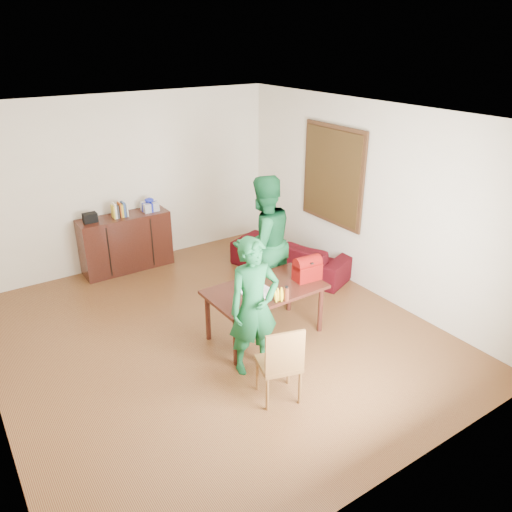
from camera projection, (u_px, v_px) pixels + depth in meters
room at (208, 236)px, 5.87m from camera, size 5.20×5.70×2.90m
table at (265, 294)px, 6.08m from camera, size 1.43×0.82×0.67m
chair at (279, 377)px, 5.13m from camera, size 0.50×0.49×0.89m
person_near at (254, 307)px, 5.38m from camera, size 0.64×0.47×1.59m
person_far at (263, 243)px, 6.67m from camera, size 0.93×0.74×1.85m
laptop at (259, 291)px, 5.89m from camera, size 0.38×0.28×0.25m
bananas at (279, 299)px, 5.73m from camera, size 0.18×0.12×0.07m
bottle at (286, 293)px, 5.73m from camera, size 0.08×0.08×0.19m
red_bag at (307, 270)px, 6.21m from camera, size 0.35×0.22×0.25m
sofa at (291, 254)px, 7.93m from camera, size 1.40×2.04×0.55m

